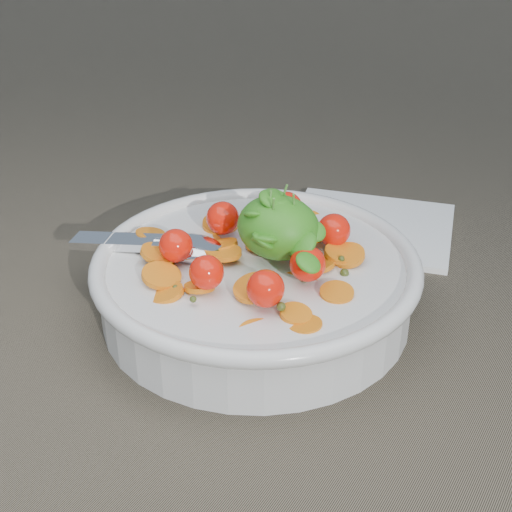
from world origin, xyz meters
The scene contains 3 objects.
ground centered at (0.00, 0.00, 0.00)m, with size 6.00×6.00×0.00m, color brown.
bowl centered at (0.01, 0.03, 0.03)m, with size 0.28×0.26×0.11m.
napkin centered at (0.04, 0.21, 0.00)m, with size 0.16×0.14×0.01m, color white.
Camera 1 is at (0.26, -0.38, 0.33)m, focal length 50.00 mm.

